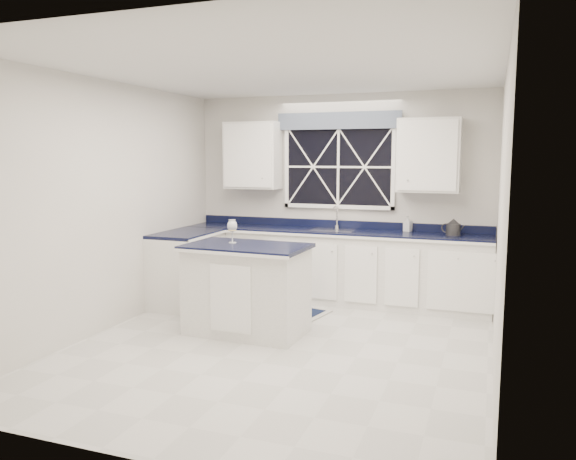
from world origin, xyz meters
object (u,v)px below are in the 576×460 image
at_px(wine_glass, 232,227).
at_px(faucet, 337,216).
at_px(dishwasher, 255,265).
at_px(soap_bottle, 408,224).
at_px(island, 247,289).
at_px(kettle, 453,228).

bearing_deg(wine_glass, faucet, 68.07).
relative_size(dishwasher, faucet, 2.72).
height_order(faucet, soap_bottle, faucet).
relative_size(faucet, island, 0.23).
height_order(wine_glass, soap_bottle, wine_glass).
relative_size(faucet, wine_glass, 1.19).
distance_m(faucet, soap_bottle, 0.93).
bearing_deg(kettle, faucet, -170.48).
xyz_separation_m(kettle, wine_glass, (-2.20, -1.57, 0.10)).
relative_size(faucet, soap_bottle, 1.53).
xyz_separation_m(island, wine_glass, (-0.19, 0.06, 0.65)).
relative_size(dishwasher, soap_bottle, 4.15).
xyz_separation_m(faucet, wine_glass, (-0.70, -1.73, 0.03)).
bearing_deg(island, faucet, 76.53).
bearing_deg(wine_glass, island, -18.31).
bearing_deg(wine_glass, soap_bottle, 47.17).
distance_m(kettle, soap_bottle, 0.60).
xyz_separation_m(island, kettle, (2.00, 1.63, 0.55)).
bearing_deg(soap_bottle, kettle, -18.35).
xyz_separation_m(wine_glass, soap_bottle, (1.63, 1.76, -0.09)).
height_order(dishwasher, kettle, kettle).
bearing_deg(island, kettle, 41.35).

